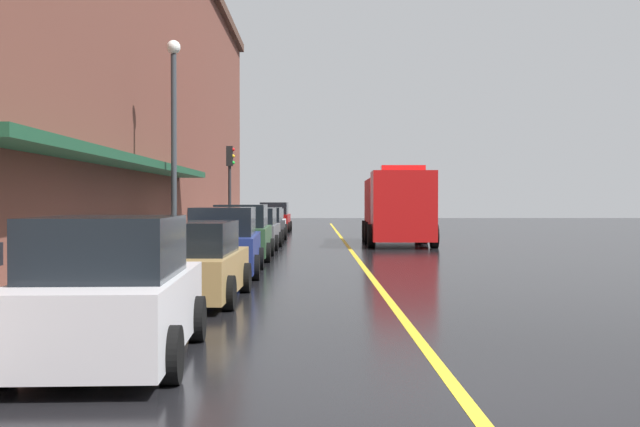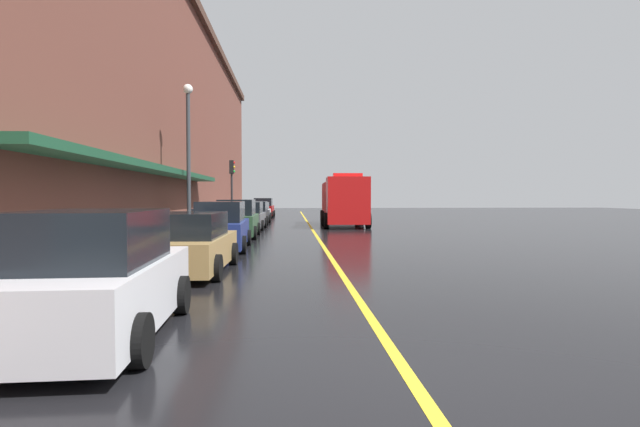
% 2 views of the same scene
% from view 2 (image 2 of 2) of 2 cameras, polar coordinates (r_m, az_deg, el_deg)
% --- Properties ---
extents(ground_plane, '(112.00, 112.00, 0.00)m').
position_cam_2_polar(ground_plane, '(29.77, -0.97, -1.83)').
color(ground_plane, black).
extents(sidewalk_left, '(2.40, 70.00, 0.15)m').
position_cam_2_polar(sidewalk_left, '(30.14, -12.84, -1.69)').
color(sidewalk_left, gray).
rests_on(sidewalk_left, ground).
extents(lane_center_stripe, '(0.16, 70.00, 0.01)m').
position_cam_2_polar(lane_center_stripe, '(29.77, -0.97, -1.82)').
color(lane_center_stripe, gold).
rests_on(lane_center_stripe, ground).
extents(brick_building_left, '(10.52, 64.00, 14.50)m').
position_cam_2_polar(brick_building_left, '(31.08, -24.22, 11.59)').
color(brick_building_left, brown).
rests_on(brick_building_left, ground).
extents(parked_car_0, '(2.15, 4.26, 1.79)m').
position_cam_2_polar(parked_car_0, '(7.42, -25.00, -7.06)').
color(parked_car_0, silver).
rests_on(parked_car_0, ground).
extents(parked_car_1, '(2.03, 4.58, 1.57)m').
position_cam_2_polar(parked_car_1, '(12.96, -14.96, -3.54)').
color(parked_car_1, '#A5844C').
rests_on(parked_car_1, ground).
extents(parked_car_2, '(2.08, 4.87, 1.81)m').
position_cam_2_polar(parked_car_2, '(18.32, -11.54, -1.61)').
color(parked_car_2, navy).
rests_on(parked_car_2, ground).
extents(parked_car_3, '(2.06, 4.55, 1.85)m').
position_cam_2_polar(parked_car_3, '(23.79, -9.74, -0.74)').
color(parked_car_3, '#2D5133').
rests_on(parked_car_3, ground).
extents(parked_car_4, '(2.18, 4.49, 1.67)m').
position_cam_2_polar(parked_car_4, '(29.53, -8.56, -0.36)').
color(parked_car_4, '#595B60').
rests_on(parked_car_4, ground).
extents(parked_car_5, '(2.09, 4.69, 1.65)m').
position_cam_2_polar(parked_car_5, '(35.10, -7.65, -0.00)').
color(parked_car_5, black).
rests_on(parked_car_5, ground).
extents(parked_car_6, '(2.09, 4.58, 1.53)m').
position_cam_2_polar(parked_car_6, '(41.19, -7.26, 0.22)').
color(parked_car_6, silver).
rests_on(parked_car_6, ground).
extents(parked_car_7, '(2.14, 4.32, 1.86)m').
position_cam_2_polar(parked_car_7, '(47.28, -6.69, 0.62)').
color(parked_car_7, maroon).
rests_on(parked_car_7, ground).
extents(fire_truck, '(3.08, 8.49, 3.44)m').
position_cam_2_polar(fire_truck, '(33.02, 2.79, 1.40)').
color(fire_truck, red).
rests_on(fire_truck, ground).
extents(parking_meter_0, '(0.14, 0.18, 1.33)m').
position_cam_2_polar(parking_meter_0, '(20.73, -14.75, -0.62)').
color(parking_meter_0, '#4C4C51').
rests_on(parking_meter_0, sidewalk_left).
extents(parking_meter_1, '(0.14, 0.18, 1.33)m').
position_cam_2_polar(parking_meter_1, '(24.31, -13.07, -0.23)').
color(parking_meter_1, '#4C4C51').
rests_on(parking_meter_1, sidewalk_left).
extents(parking_meter_2, '(0.14, 0.18, 1.33)m').
position_cam_2_polar(parking_meter_2, '(14.49, -19.72, -1.76)').
color(parking_meter_2, '#4C4C51').
rests_on(parking_meter_2, sidewalk_left).
extents(parking_meter_3, '(0.14, 0.18, 1.33)m').
position_cam_2_polar(parking_meter_3, '(17.19, -17.11, -1.17)').
color(parking_meter_3, '#4C4C51').
rests_on(parking_meter_3, sidewalk_left).
extents(street_lamp_left, '(0.44, 0.44, 6.94)m').
position_cam_2_polar(street_lamp_left, '(22.94, -15.31, 7.97)').
color(street_lamp_left, '#33383D').
rests_on(street_lamp_left, sidewalk_left).
extents(traffic_light_near, '(0.38, 0.36, 4.30)m').
position_cam_2_polar(traffic_light_near, '(33.27, -10.39, 3.98)').
color(traffic_light_near, '#232326').
rests_on(traffic_light_near, sidewalk_left).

